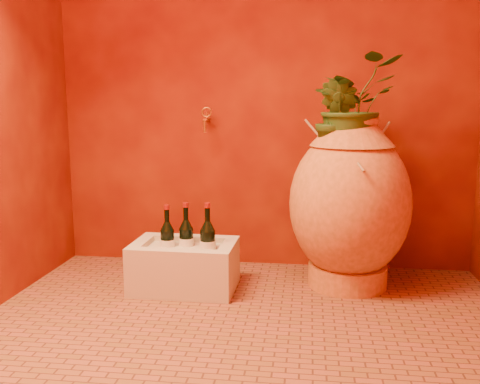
# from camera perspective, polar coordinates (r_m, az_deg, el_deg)

# --- Properties ---
(floor) EXTENTS (2.50, 2.50, 0.00)m
(floor) POSITION_cam_1_polar(r_m,az_deg,el_deg) (2.48, 0.40, -14.43)
(floor) COLOR brown
(floor) RESTS_ON ground
(wall_back) EXTENTS (2.50, 0.02, 2.50)m
(wall_back) POSITION_cam_1_polar(r_m,az_deg,el_deg) (3.27, 2.64, 13.86)
(wall_back) COLOR #570B05
(wall_back) RESTS_ON ground
(amphora) EXTENTS (0.87, 0.87, 0.94)m
(amphora) POSITION_cam_1_polar(r_m,az_deg,el_deg) (2.96, 11.63, -1.17)
(amphora) COLOR orange
(amphora) RESTS_ON floor
(stone_basin) EXTENTS (0.56, 0.39, 0.26)m
(stone_basin) POSITION_cam_1_polar(r_m,az_deg,el_deg) (2.94, -5.94, -7.94)
(stone_basin) COLOR #BDB09D
(stone_basin) RESTS_ON floor
(wine_bottle_a) EXTENTS (0.08, 0.08, 0.33)m
(wine_bottle_a) POSITION_cam_1_polar(r_m,az_deg,el_deg) (2.95, -5.75, -5.19)
(wine_bottle_a) COLOR black
(wine_bottle_a) RESTS_ON stone_basin
(wine_bottle_b) EXTENTS (0.08, 0.08, 0.34)m
(wine_bottle_b) POSITION_cam_1_polar(r_m,az_deg,el_deg) (2.86, -3.46, -5.50)
(wine_bottle_b) COLOR black
(wine_bottle_b) RESTS_ON stone_basin
(wine_bottle_c) EXTENTS (0.08, 0.08, 0.32)m
(wine_bottle_c) POSITION_cam_1_polar(r_m,az_deg,el_deg) (2.94, -7.74, -5.32)
(wine_bottle_c) COLOR black
(wine_bottle_c) RESTS_ON stone_basin
(wall_tap) EXTENTS (0.07, 0.14, 0.15)m
(wall_tap) POSITION_cam_1_polar(r_m,az_deg,el_deg) (3.23, -3.63, 7.83)
(wall_tap) COLOR #B48029
(wall_tap) RESTS_ON wall_back
(plant_main) EXTENTS (0.60, 0.58, 0.51)m
(plant_main) POSITION_cam_1_polar(r_m,az_deg,el_deg) (2.92, 11.89, 9.12)
(plant_main) COLOR #254518
(plant_main) RESTS_ON amphora
(plant_side) EXTENTS (0.29, 0.29, 0.42)m
(plant_side) POSITION_cam_1_polar(r_m,az_deg,el_deg) (2.86, 10.23, 7.67)
(plant_side) COLOR #254518
(plant_side) RESTS_ON amphora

